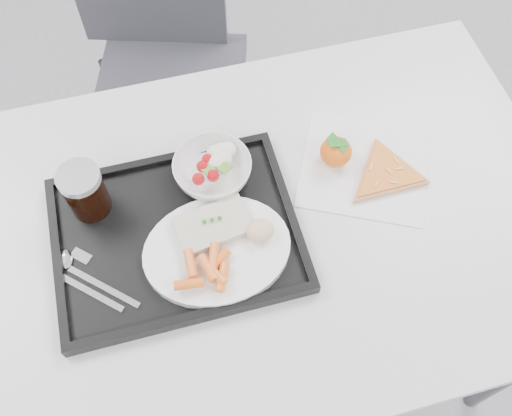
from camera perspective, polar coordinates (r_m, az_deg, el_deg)
room at (r=0.40m, az=13.12°, el=6.76°), size 6.04×7.04×2.84m
table at (r=1.15m, az=0.59°, el=-2.74°), size 1.20×0.80×0.75m
chair at (r=1.69m, az=-9.45°, el=15.57°), size 0.53×0.53×0.93m
tray at (r=1.08m, az=-7.96°, el=-2.72°), size 0.45×0.35×0.03m
dinner_plate at (r=1.04m, az=-3.91°, el=-4.23°), size 0.27×0.27×0.02m
fish_fillet at (r=1.04m, az=-4.32°, el=-1.75°), size 0.15×0.10×0.03m
bread_roll at (r=1.03m, az=0.39°, el=-2.30°), size 0.06×0.06×0.03m
salad_bowl at (r=1.11m, az=-4.36°, el=3.82°), size 0.15×0.15×0.05m
cola_glass at (r=1.09m, az=-16.75°, el=1.65°), size 0.08×0.08×0.11m
cutlery at (r=1.07m, az=-16.78°, el=-6.52°), size 0.15×0.15×0.01m
napkin at (r=1.17m, az=10.79°, el=4.11°), size 0.33×0.33×0.00m
tangerine at (r=1.14m, az=7.99°, el=5.60°), size 0.08×0.08×0.07m
pizza_slice at (r=1.16m, az=12.85°, el=3.34°), size 0.26×0.26×0.02m
carrot_pile at (r=1.00m, az=-4.72°, el=-6.02°), size 0.11×0.09×0.02m
salad_contents at (r=1.11m, az=-3.92°, el=4.94°), size 0.10×0.08×0.03m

